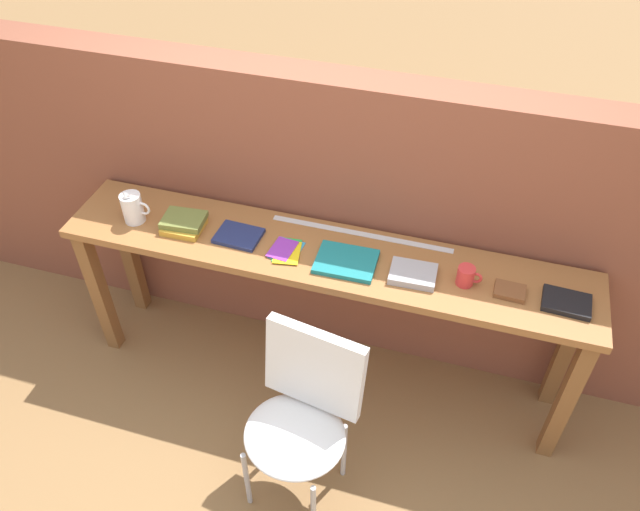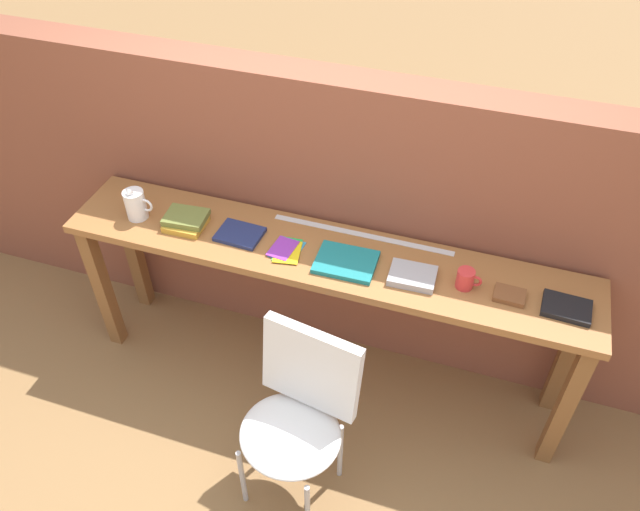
{
  "view_description": "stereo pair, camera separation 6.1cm",
  "coord_description": "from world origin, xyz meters",
  "px_view_note": "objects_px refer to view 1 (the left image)",
  "views": [
    {
      "loc": [
        0.59,
        -1.73,
        2.8
      ],
      "look_at": [
        0.0,
        0.25,
        0.9
      ],
      "focal_mm": 35.0,
      "sensor_mm": 36.0,
      "label": 1
    },
    {
      "loc": [
        0.65,
        -1.72,
        2.8
      ],
      "look_at": [
        0.0,
        0.25,
        0.9
      ],
      "focal_mm": 35.0,
      "sensor_mm": 36.0,
      "label": 2
    }
  ],
  "objects_px": {
    "book_stack_leftmost": "(184,223)",
    "pamphlet_pile_colourful": "(286,251)",
    "mug": "(466,276)",
    "leather_journal_brown": "(510,291)",
    "book_open_centre": "(346,262)",
    "chair_white_moulded": "(302,413)",
    "magazine_cycling": "(239,236)",
    "pitcher_white": "(133,208)",
    "book_repair_rightmost": "(566,302)"
  },
  "relations": [
    {
      "from": "mug",
      "to": "book_open_centre",
      "type": "bearing_deg",
      "value": -177.33
    },
    {
      "from": "pitcher_white",
      "to": "leather_journal_brown",
      "type": "relative_size",
      "value": 1.41
    },
    {
      "from": "book_stack_leftmost",
      "to": "book_repair_rightmost",
      "type": "relative_size",
      "value": 1.05
    },
    {
      "from": "pitcher_white",
      "to": "pamphlet_pile_colourful",
      "type": "bearing_deg",
      "value": -0.46
    },
    {
      "from": "chair_white_moulded",
      "to": "book_open_centre",
      "type": "distance_m",
      "value": 0.69
    },
    {
      "from": "chair_white_moulded",
      "to": "magazine_cycling",
      "type": "bearing_deg",
      "value": 129.33
    },
    {
      "from": "magazine_cycling",
      "to": "mug",
      "type": "distance_m",
      "value": 1.06
    },
    {
      "from": "mug",
      "to": "magazine_cycling",
      "type": "bearing_deg",
      "value": 179.72
    },
    {
      "from": "book_open_centre",
      "to": "magazine_cycling",
      "type": "bearing_deg",
      "value": 175.54
    },
    {
      "from": "magazine_cycling",
      "to": "book_open_centre",
      "type": "height_order",
      "value": "book_open_centre"
    },
    {
      "from": "chair_white_moulded",
      "to": "leather_journal_brown",
      "type": "height_order",
      "value": "leather_journal_brown"
    },
    {
      "from": "book_stack_leftmost",
      "to": "pamphlet_pile_colourful",
      "type": "distance_m",
      "value": 0.52
    },
    {
      "from": "book_open_centre",
      "to": "book_stack_leftmost",
      "type": "bearing_deg",
      "value": 177.31
    },
    {
      "from": "pamphlet_pile_colourful",
      "to": "leather_journal_brown",
      "type": "bearing_deg",
      "value": 1.16
    },
    {
      "from": "book_stack_leftmost",
      "to": "mug",
      "type": "height_order",
      "value": "mug"
    },
    {
      "from": "pitcher_white",
      "to": "book_stack_leftmost",
      "type": "relative_size",
      "value": 0.88
    },
    {
      "from": "chair_white_moulded",
      "to": "book_stack_leftmost",
      "type": "bearing_deg",
      "value": 142.2
    },
    {
      "from": "leather_journal_brown",
      "to": "book_repair_rightmost",
      "type": "distance_m",
      "value": 0.23
    },
    {
      "from": "magazine_cycling",
      "to": "book_repair_rightmost",
      "type": "xyz_separation_m",
      "value": [
        1.48,
        -0.01,
        0.0
      ]
    },
    {
      "from": "chair_white_moulded",
      "to": "book_stack_leftmost",
      "type": "xyz_separation_m",
      "value": [
        -0.77,
        0.6,
        0.38
      ]
    },
    {
      "from": "chair_white_moulded",
      "to": "leather_journal_brown",
      "type": "relative_size",
      "value": 6.86
    },
    {
      "from": "pitcher_white",
      "to": "magazine_cycling",
      "type": "xyz_separation_m",
      "value": [
        0.53,
        0.02,
        -0.07
      ]
    },
    {
      "from": "chair_white_moulded",
      "to": "leather_journal_brown",
      "type": "distance_m",
      "value": 1.03
    },
    {
      "from": "pitcher_white",
      "to": "book_repair_rightmost",
      "type": "xyz_separation_m",
      "value": [
        2.01,
        0.01,
        -0.06
      ]
    },
    {
      "from": "chair_white_moulded",
      "to": "book_repair_rightmost",
      "type": "height_order",
      "value": "book_repair_rightmost"
    },
    {
      "from": "mug",
      "to": "book_repair_rightmost",
      "type": "bearing_deg",
      "value": -0.75
    },
    {
      "from": "pitcher_white",
      "to": "book_open_centre",
      "type": "relative_size",
      "value": 0.68
    },
    {
      "from": "chair_white_moulded",
      "to": "leather_journal_brown",
      "type": "bearing_deg",
      "value": 38.72
    },
    {
      "from": "leather_journal_brown",
      "to": "book_repair_rightmost",
      "type": "relative_size",
      "value": 0.66
    },
    {
      "from": "chair_white_moulded",
      "to": "book_stack_leftmost",
      "type": "height_order",
      "value": "book_stack_leftmost"
    },
    {
      "from": "pamphlet_pile_colourful",
      "to": "magazine_cycling",
      "type": "bearing_deg",
      "value": 172.88
    },
    {
      "from": "pamphlet_pile_colourful",
      "to": "leather_journal_brown",
      "type": "distance_m",
      "value": 1.0
    },
    {
      "from": "pitcher_white",
      "to": "book_stack_leftmost",
      "type": "distance_m",
      "value": 0.26
    },
    {
      "from": "magazine_cycling",
      "to": "book_stack_leftmost",
      "type": "bearing_deg",
      "value": -175.41
    },
    {
      "from": "pamphlet_pile_colourful",
      "to": "book_repair_rightmost",
      "type": "relative_size",
      "value": 0.97
    },
    {
      "from": "pitcher_white",
      "to": "pamphlet_pile_colourful",
      "type": "distance_m",
      "value": 0.78
    },
    {
      "from": "book_open_centre",
      "to": "mug",
      "type": "bearing_deg",
      "value": 1.42
    },
    {
      "from": "mug",
      "to": "leather_journal_brown",
      "type": "height_order",
      "value": "mug"
    },
    {
      "from": "book_stack_leftmost",
      "to": "book_open_centre",
      "type": "distance_m",
      "value": 0.81
    },
    {
      "from": "leather_journal_brown",
      "to": "book_stack_leftmost",
      "type": "bearing_deg",
      "value": -178.13
    },
    {
      "from": "pitcher_white",
      "to": "magazine_cycling",
      "type": "distance_m",
      "value": 0.53
    },
    {
      "from": "pamphlet_pile_colourful",
      "to": "book_open_centre",
      "type": "relative_size",
      "value": 0.71
    },
    {
      "from": "book_open_centre",
      "to": "book_repair_rightmost",
      "type": "bearing_deg",
      "value": -0.1
    },
    {
      "from": "book_stack_leftmost",
      "to": "magazine_cycling",
      "type": "relative_size",
      "value": 1.0
    },
    {
      "from": "book_open_centre",
      "to": "leather_journal_brown",
      "type": "height_order",
      "value": "same"
    },
    {
      "from": "magazine_cycling",
      "to": "book_repair_rightmost",
      "type": "bearing_deg",
      "value": 2.19
    },
    {
      "from": "chair_white_moulded",
      "to": "book_repair_rightmost",
      "type": "bearing_deg",
      "value": 31.45
    },
    {
      "from": "book_stack_leftmost",
      "to": "pamphlet_pile_colourful",
      "type": "xyz_separation_m",
      "value": [
        0.52,
        -0.02,
        -0.02
      ]
    },
    {
      "from": "magazine_cycling",
      "to": "pitcher_white",
      "type": "bearing_deg",
      "value": -174.73
    },
    {
      "from": "pamphlet_pile_colourful",
      "to": "book_open_centre",
      "type": "height_order",
      "value": "book_open_centre"
    }
  ]
}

